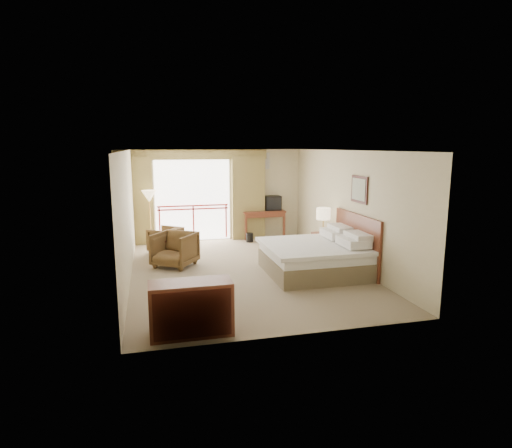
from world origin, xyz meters
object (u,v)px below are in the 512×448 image
object	(u,v)px
nightstand	(323,246)
armchair_far	(166,252)
floor_lamp	(149,198)
table_lamp	(323,214)
desk	(262,216)
bed	(316,257)
tv	(272,203)
dresser	(191,308)
side_table	(160,246)
wastebasket	(250,238)
armchair_near	(175,266)

from	to	relation	value
nightstand	armchair_far	size ratio (longest dim) A/B	0.87
floor_lamp	table_lamp	bearing A→B (deg)	-29.43
nightstand	desk	xyz separation A→B (m)	(-0.82, 2.88, 0.34)
bed	tv	world-z (taller)	tv
tv	dresser	distance (m)	7.19
desk	table_lamp	bearing A→B (deg)	-76.49
side_table	dresser	distance (m)	4.39
floor_lamp	wastebasket	bearing A→B (deg)	-2.46
desk	floor_lamp	xyz separation A→B (m)	(-3.38, -0.46, 0.71)
table_lamp	tv	world-z (taller)	tv
armchair_near	nightstand	bearing A→B (deg)	31.62
desk	tv	size ratio (longest dim) A/B	2.65
bed	armchair_near	bearing A→B (deg)	156.28
armchair_far	armchair_near	size ratio (longest dim) A/B	0.83
nightstand	armchair_near	world-z (taller)	nightstand
side_table	bed	bearing A→B (deg)	-29.30
floor_lamp	dresser	size ratio (longest dim) A/B	1.29
tv	armchair_near	distance (m)	4.23
floor_lamp	dresser	bearing A→B (deg)	-84.77
tv	table_lamp	bearing A→B (deg)	-84.57
tv	armchair_far	size ratio (longest dim) A/B	0.66
nightstand	floor_lamp	xyz separation A→B (m)	(-4.20, 2.42, 1.04)
tv	armchair_far	xyz separation A→B (m)	(-3.30, -1.19, -1.07)
desk	side_table	size ratio (longest dim) A/B	2.39
side_table	desk	bearing A→B (deg)	33.93
wastebasket	armchair_near	xyz separation A→B (m)	(-2.30, -2.11, -0.13)
desk	side_table	xyz separation A→B (m)	(-3.17, -2.14, -0.29)
desk	armchair_near	size ratio (longest dim) A/B	1.45
table_lamp	desk	xyz separation A→B (m)	(-0.82, 2.83, -0.46)
tv	wastebasket	world-z (taller)	tv
floor_lamp	nightstand	bearing A→B (deg)	-29.94
nightstand	tv	world-z (taller)	tv
table_lamp	dresser	xyz separation A→B (m)	(-3.64, -3.68, -0.72)
armchair_far	side_table	distance (m)	0.97
armchair_far	armchair_near	xyz separation A→B (m)	(0.16, -1.43, 0.00)
tv	armchair_near	xyz separation A→B (m)	(-3.14, -2.62, -1.07)
bed	desk	size ratio (longest dim) A/B	1.63
nightstand	armchair_near	size ratio (longest dim) A/B	0.72
bed	armchair_near	world-z (taller)	bed
armchair_far	floor_lamp	world-z (taller)	floor_lamp
tv	floor_lamp	bearing A→B (deg)	-179.06
wastebasket	dresser	world-z (taller)	dresser
desk	dresser	world-z (taller)	desk
tv	desk	bearing A→B (deg)	162.73
wastebasket	side_table	world-z (taller)	side_table
wastebasket	armchair_far	distance (m)	2.55
armchair_far	tv	bearing A→B (deg)	147.31
armchair_near	dresser	xyz separation A→B (m)	(0.02, -3.82, 0.41)
table_lamp	floor_lamp	distance (m)	4.82
tv	armchair_far	world-z (taller)	tv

